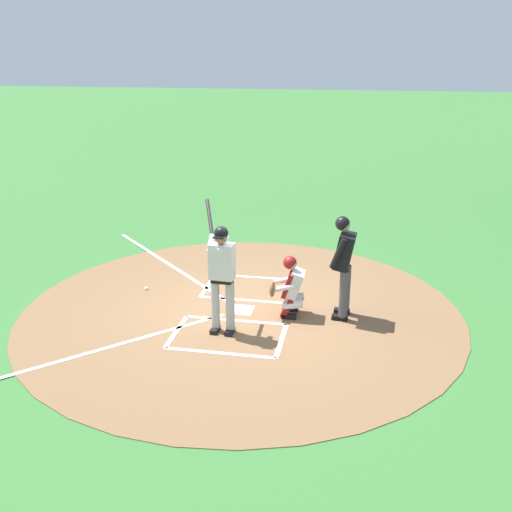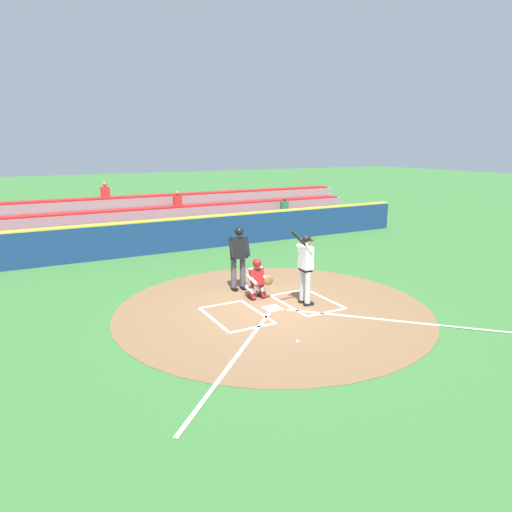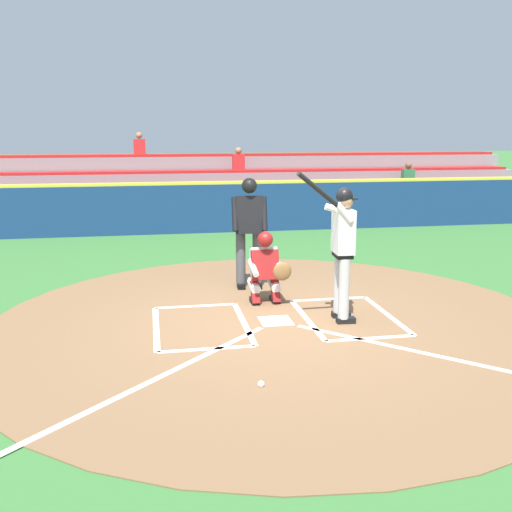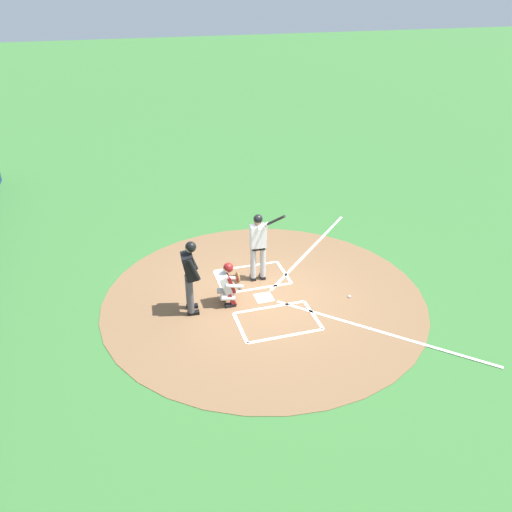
% 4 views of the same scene
% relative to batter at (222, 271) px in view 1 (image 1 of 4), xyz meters
% --- Properties ---
extents(ground_plane, '(120.00, 120.00, 0.00)m').
position_rel_batter_xyz_m(ground_plane, '(0.90, -0.13, -1.10)').
color(ground_plane, '#387033').
extents(dirt_circle, '(8.00, 8.00, 0.01)m').
position_rel_batter_xyz_m(dirt_circle, '(0.90, -0.13, -1.09)').
color(dirt_circle, brown).
rests_on(dirt_circle, ground).
extents(home_plate_and_chalk, '(7.93, 4.91, 0.01)m').
position_rel_batter_xyz_m(home_plate_and_chalk, '(0.90, 0.75, -1.08)').
color(home_plate_and_chalk, white).
rests_on(home_plate_and_chalk, dirt_circle).
extents(batter, '(0.96, 0.67, 2.13)m').
position_rel_batter_xyz_m(batter, '(0.00, 0.00, 0.00)').
color(batter, '#BCBCBC').
rests_on(batter, ground).
extents(catcher, '(0.60, 0.60, 1.13)m').
position_rel_batter_xyz_m(catcher, '(0.86, -1.03, -0.51)').
color(catcher, black).
rests_on(catcher, ground).
extents(plate_umpire, '(0.60, 0.44, 1.86)m').
position_rel_batter_xyz_m(plate_umpire, '(0.96, -1.95, -0.02)').
color(plate_umpire, '#4C4C51').
rests_on(plate_umpire, ground).
extents(baseball, '(0.07, 0.07, 0.07)m').
position_rel_batter_xyz_m(baseball, '(1.50, 1.92, -1.06)').
color(baseball, white).
rests_on(baseball, ground).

